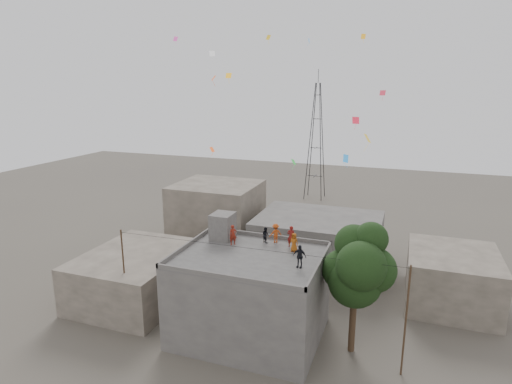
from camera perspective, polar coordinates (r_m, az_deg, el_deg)
ground at (r=32.88m, az=-0.81°, el=-18.39°), size 140.00×140.00×0.00m
main_building at (r=31.35m, az=-0.83°, el=-13.68°), size 10.00×8.00×6.10m
parapet at (r=29.99m, az=-0.85°, el=-8.26°), size 10.00×8.00×0.30m
stair_head_box at (r=33.10m, az=-4.46°, el=-4.55°), size 1.60×1.80×2.00m
neighbor_west at (r=38.21m, az=-15.61°, el=-10.66°), size 8.00×10.00×4.00m
neighbor_north at (r=43.43m, az=8.27°, el=-6.50°), size 12.00×9.00×5.00m
neighbor_northwest at (r=48.51m, az=-5.21°, el=-2.95°), size 9.00×8.00×7.00m
neighbor_east at (r=39.33m, az=24.64°, el=-10.42°), size 7.00×8.00×4.40m
tree at (r=29.04m, az=13.52°, el=-9.76°), size 4.90×4.60×9.10m
utility_line at (r=29.79m, az=-0.78°, el=-13.56°), size 20.12×0.62×7.40m
transmission_tower at (r=67.92m, az=8.02°, el=6.66°), size 2.97×2.97×20.01m
person_red_adult at (r=31.48m, az=4.70°, el=-5.93°), size 0.62×0.43×1.61m
person_orange_child at (r=30.68m, az=5.08°, el=-6.71°), size 0.75×0.57×1.37m
person_dark_child at (r=32.33m, az=1.27°, el=-5.73°), size 0.73×0.70×1.19m
person_dark_adult at (r=28.14m, az=5.82°, el=-8.51°), size 0.94×0.47×1.54m
person_orange_adult at (r=32.26m, az=2.63°, el=-5.51°), size 1.10×1.01×1.48m
person_red_child at (r=31.88m, az=-3.08°, el=-5.73°), size 0.66×0.63×1.52m
kites at (r=33.87m, az=5.23°, el=12.18°), size 17.41×15.45×10.15m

